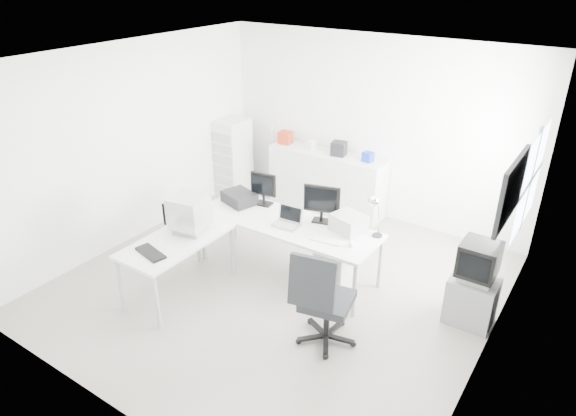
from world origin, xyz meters
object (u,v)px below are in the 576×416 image
Objects in this scene: inkjet_printer at (239,198)px; filing_cabinet at (233,157)px; drawer_pedestal at (336,267)px; tv_cabinet at (471,301)px; side_desk at (179,266)px; lcd_monitor_large at (322,204)px; laser_printer at (349,223)px; office_chair at (328,296)px; crt_tv at (479,263)px; lcd_monitor_small at (263,189)px; laptop at (286,219)px; crt_monitor at (189,212)px; main_desk at (287,247)px; sideboard at (326,181)px.

filing_cabinet is (-1.36, 1.52, -0.17)m from inkjet_printer.
tv_cabinet is (1.59, 0.27, -0.02)m from drawer_pedestal.
drawer_pedestal is at bearing -170.49° from tv_cabinet.
lcd_monitor_large reaches higher than side_desk.
office_chair reaches higher than laser_printer.
crt_tv is (1.94, 0.07, -0.20)m from lcd_monitor_large.
lcd_monitor_large is (1.20, 0.15, 0.16)m from inkjet_printer.
lcd_monitor_small is 1.43× the size of laptop.
crt_tv is (3.14, 0.22, -0.04)m from inkjet_printer.
lcd_monitor_large is 1.27× the size of laser_printer.
inkjet_printer is 1.15× the size of laser_printer.
inkjet_printer is 0.97m from crt_monitor.
office_chair is (0.74, -1.12, -0.42)m from lcd_monitor_large.
filing_cabinet is (-2.91, 1.57, 0.36)m from drawer_pedestal.
main_desk is at bearing -32.22° from lcd_monitor_small.
filing_cabinet reaches higher than inkjet_printer.
sideboard is at bearing 97.71° from inkjet_printer.
drawer_pedestal is at bearing -28.26° from filing_cabinet.
main_desk is 1.71× the size of side_desk.
crt_monitor is at bearing -130.45° from laser_printer.
office_chair reaches higher than sideboard.
drawer_pedestal is 1.64m from inkjet_printer.
lcd_monitor_large is at bearing 46.09° from laptop.
lcd_monitor_large is at bearing 24.12° from inkjet_printer.
tv_cabinet is (2.29, 0.32, -0.10)m from main_desk.
crt_tv reaches higher than side_desk.
main_desk is 5.25× the size of lcd_monitor_small.
lcd_monitor_small is at bearing 64.12° from crt_monitor.
crt_monitor reaches higher than side_desk.
laptop is 0.64× the size of crt_tv.
laptop is 2.84m from filing_cabinet.
lcd_monitor_small is 2.17m from filing_cabinet.
side_desk reaches higher than drawer_pedestal.
tv_cabinet is 0.29× the size of sideboard.
crt_monitor reaches higher than main_desk.
filing_cabinet is at bearing 163.90° from crt_tv.
inkjet_printer is at bearing 171.43° from lcd_monitor_large.
tv_cabinet is (3.14, 1.42, -0.10)m from side_desk.
side_desk reaches higher than tv_cabinet.
lcd_monitor_large reaches higher than laptop.
sideboard is at bearing 108.63° from office_chair.
office_chair reaches higher than side_desk.
lcd_monitor_large is (-0.35, 0.20, 0.69)m from drawer_pedestal.
lcd_monitor_small is at bearing 77.47° from side_desk.
office_chair is at bearing -9.59° from inkjet_printer.
side_desk is 2.13m from laser_printer.
side_desk is at bearing -155.72° from tv_cabinet.
filing_cabinet is (-2.26, 1.72, -0.20)m from laptop.
main_desk is at bearing 113.26° from laptop.
sideboard is at bearing 149.98° from crt_tv.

